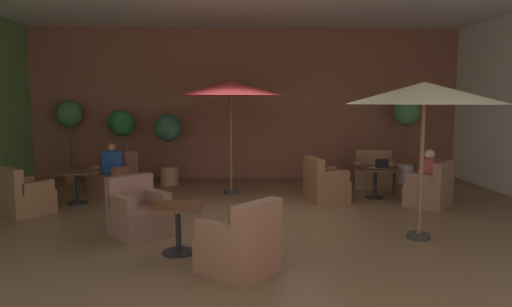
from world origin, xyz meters
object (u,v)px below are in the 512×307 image
at_px(cafe_table_front_left, 375,173).
at_px(potted_tree_mid_right, 122,133).
at_px(patron_blue_shirt, 429,169).
at_px(iced_drink_cup, 380,164).
at_px(potted_tree_right_corner, 169,139).
at_px(cafe_table_front_right, 178,220).
at_px(potted_tree_left_corner, 406,126).
at_px(patio_umbrella_tall_red, 230,89).
at_px(potted_tree_mid_left, 70,125).
at_px(armchair_front_right_east, 138,214).
at_px(patio_umbrella_center_beige, 424,94).
at_px(armchair_mid_center_north, 114,178).
at_px(armchair_front_left_south, 373,174).
at_px(armchair_front_right_north, 241,246).
at_px(armchair_mid_center_east, 22,197).
at_px(armchair_front_left_east, 430,190).
at_px(armchair_front_left_north, 325,185).
at_px(open_laptop, 380,166).
at_px(cafe_table_mid_center, 77,179).
at_px(patron_by_window, 112,161).

xyz_separation_m(cafe_table_front_left, potted_tree_mid_right, (-5.59, 1.81, 0.74)).
bearing_deg(patron_blue_shirt, iced_drink_cup, 130.30).
height_order(potted_tree_right_corner, patron_blue_shirt, potted_tree_right_corner).
distance_m(cafe_table_front_right, iced_drink_cup, 5.03).
bearing_deg(potted_tree_left_corner, patio_umbrella_tall_red, -165.26).
relative_size(patio_umbrella_tall_red, potted_tree_mid_left, 1.20).
xyz_separation_m(patio_umbrella_tall_red, potted_tree_left_corner, (4.30, 1.13, -0.86)).
relative_size(armchair_front_right_east, potted_tree_mid_right, 0.58).
height_order(patio_umbrella_tall_red, patio_umbrella_center_beige, patio_umbrella_tall_red).
relative_size(patio_umbrella_tall_red, potted_tree_mid_right, 1.35).
bearing_deg(armchair_mid_center_north, armchair_front_right_east, -70.13).
height_order(armchair_front_left_south, armchair_front_right_east, armchair_front_right_east).
height_order(patio_umbrella_center_beige, patron_blue_shirt, patio_umbrella_center_beige).
relative_size(armchair_front_right_north, patron_blue_shirt, 1.57).
height_order(patio_umbrella_tall_red, potted_tree_right_corner, patio_umbrella_tall_red).
distance_m(armchair_mid_center_east, patron_blue_shirt, 7.51).
height_order(armchair_front_left_east, armchair_front_left_south, armchair_front_left_east).
relative_size(patio_umbrella_center_beige, patron_blue_shirt, 3.36).
height_order(armchair_front_left_south, cafe_table_front_right, armchair_front_left_south).
bearing_deg(armchair_mid_center_east, armchair_front_right_east, -30.89).
bearing_deg(armchair_front_right_north, armchair_front_left_north, 64.70).
relative_size(armchair_front_right_east, open_laptop, 2.88).
xyz_separation_m(armchair_front_right_north, potted_tree_mid_right, (-2.71, 5.81, 0.94)).
bearing_deg(cafe_table_front_right, armchair_front_left_east, 28.45).
bearing_deg(armchair_mid_center_north, open_laptop, -9.67).
bearing_deg(armchair_mid_center_north, armchair_front_right_north, -61.10).
bearing_deg(armchair_front_left_south, cafe_table_front_right, -132.67).
xyz_separation_m(cafe_table_mid_center, armchair_mid_center_north, (0.47, 0.99, -0.16)).
relative_size(armchair_mid_center_east, iced_drink_cup, 9.97).
xyz_separation_m(patio_umbrella_tall_red, patron_blue_shirt, (3.78, -1.39, -1.55)).
height_order(armchair_front_right_north, armchair_mid_center_east, armchair_front_right_north).
height_order(armchair_front_right_north, potted_tree_right_corner, potted_tree_right_corner).
bearing_deg(patron_by_window, patio_umbrella_tall_red, -3.74).
distance_m(armchair_mid_center_north, potted_tree_mid_left, 2.20).
height_order(potted_tree_left_corner, potted_tree_mid_left, potted_tree_left_corner).
bearing_deg(armchair_front_left_south, cafe_table_front_left, -105.63).
bearing_deg(potted_tree_mid_right, potted_tree_mid_left, 164.83).
distance_m(potted_tree_right_corner, open_laptop, 4.93).
height_order(armchair_front_left_east, potted_tree_mid_left, potted_tree_mid_left).
height_order(armchair_mid_center_north, potted_tree_mid_left, potted_tree_mid_left).
distance_m(cafe_table_front_right, potted_tree_left_corner, 7.13).
distance_m(patio_umbrella_center_beige, potted_tree_mid_left, 8.35).
xyz_separation_m(armchair_front_left_south, potted_tree_mid_left, (-7.23, 1.07, 1.11)).
xyz_separation_m(cafe_table_front_left, potted_tree_right_corner, (-4.49, 1.76, 0.59)).
relative_size(armchair_front_left_south, armchair_front_right_north, 0.92).
height_order(armchair_front_left_north, cafe_table_front_right, armchair_front_left_north).
xyz_separation_m(cafe_table_mid_center, patron_blue_shirt, (6.82, -0.62, 0.23)).
distance_m(armchair_front_left_south, patron_blue_shirt, 1.97).
bearing_deg(iced_drink_cup, armchair_front_left_east, -49.49).
height_order(armchair_front_right_east, potted_tree_right_corner, potted_tree_right_corner).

